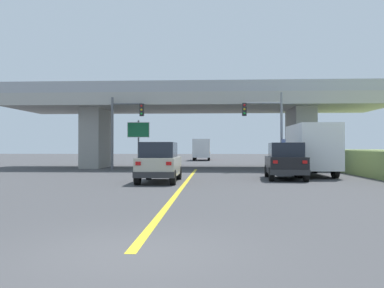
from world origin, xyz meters
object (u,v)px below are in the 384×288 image
object	(u,v)px
suv_crossing	(285,161)
highway_sign	(138,133)
suv_lead	(160,162)
traffic_signal_farside	(123,123)
semi_truck_distant	(202,149)
traffic_signal_nearside	(269,122)
box_truck	(309,149)

from	to	relation	value
suv_crossing	highway_sign	bearing A→B (deg)	136.23
suv_lead	traffic_signal_farside	world-z (taller)	traffic_signal_farside
traffic_signal_farside	semi_truck_distant	size ratio (longest dim) A/B	0.77
traffic_signal_nearside	traffic_signal_farside	bearing A→B (deg)	175.46
traffic_signal_farside	suv_lead	bearing A→B (deg)	-67.94
suv_crossing	box_truck	distance (m)	3.67
suv_crossing	traffic_signal_nearside	world-z (taller)	traffic_signal_nearside
box_truck	traffic_signal_nearside	world-z (taller)	traffic_signal_nearside
traffic_signal_nearside	semi_truck_distant	bearing A→B (deg)	101.97
suv_crossing	traffic_signal_nearside	bearing A→B (deg)	92.71
box_truck	traffic_signal_farside	size ratio (longest dim) A/B	1.24
traffic_signal_nearside	traffic_signal_farside	size ratio (longest dim) A/B	1.03
box_truck	traffic_signal_farside	xyz separation A→B (m)	(-13.00, 5.30, 1.98)
semi_truck_distant	traffic_signal_farside	bearing A→B (deg)	-101.89
traffic_signal_farside	semi_truck_distant	bearing A→B (deg)	78.11
suv_lead	suv_crossing	xyz separation A→B (m)	(6.71, 2.22, 0.00)
highway_sign	traffic_signal_nearside	bearing A→B (deg)	-19.54
traffic_signal_nearside	semi_truck_distant	world-z (taller)	traffic_signal_nearside
semi_truck_distant	suv_lead	bearing A→B (deg)	-91.83
box_truck	suv_lead	bearing A→B (deg)	-149.21
traffic_signal_farside	box_truck	bearing A→B (deg)	-22.19
traffic_signal_nearside	suv_crossing	bearing A→B (deg)	-90.74
suv_crossing	highway_sign	distance (m)	15.23
highway_sign	semi_truck_distant	distance (m)	23.47
box_truck	highway_sign	world-z (taller)	highway_sign
box_truck	traffic_signal_nearside	size ratio (longest dim) A/B	1.20
suv_lead	traffic_signal_nearside	distance (m)	12.09
highway_sign	box_truck	bearing A→B (deg)	-33.39
suv_crossing	highway_sign	world-z (taller)	highway_sign
suv_lead	highway_sign	bearing A→B (deg)	104.93
suv_lead	box_truck	distance (m)	10.19
suv_crossing	semi_truck_distant	world-z (taller)	semi_truck_distant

